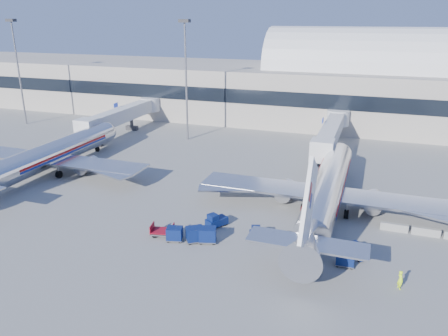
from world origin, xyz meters
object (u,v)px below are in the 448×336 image
at_px(jetbridge_mid, 125,114).
at_px(tug_right, 357,251).
at_px(jetbridge_near, 332,131).
at_px(barrier_mid, 426,232).
at_px(mast_west, 186,63).
at_px(cart_train_b, 195,234).
at_px(mast_far_west, 16,57).
at_px(tug_lead, 260,234).
at_px(ramp_worker, 400,280).
at_px(cart_solo_far, 345,258).
at_px(airliner_main, 327,190).
at_px(cart_train_a, 208,235).
at_px(barrier_near, 394,227).
at_px(tug_left, 216,221).
at_px(airliner_mid, 47,156).
at_px(cart_train_c, 175,234).
at_px(cart_solo_near, 308,264).
at_px(cart_open_red, 163,232).

distance_m(jetbridge_mid, tug_right, 60.79).
relative_size(jetbridge_near, barrier_mid, 9.17).
xyz_separation_m(mast_west, barrier_mid, (41.30, -28.00, -14.34)).
bearing_deg(jetbridge_mid, cart_train_b, -50.31).
height_order(mast_far_west, tug_lead, mast_far_west).
distance_m(jetbridge_mid, mast_far_west, 27.82).
bearing_deg(ramp_worker, cart_solo_far, 37.00).
bearing_deg(airliner_main, mast_far_west, 159.99).
bearing_deg(cart_train_a, jetbridge_mid, 114.50).
relative_size(barrier_near, tug_left, 1.07).
height_order(airliner_mid, cart_train_c, airliner_mid).
bearing_deg(cart_train_c, tug_lead, 5.93).
relative_size(jetbridge_near, cart_solo_far, 15.00).
relative_size(tug_left, cart_train_b, 1.18).
bearing_deg(ramp_worker, jetbridge_mid, 24.85).
bearing_deg(cart_train_b, mast_far_west, 111.57).
xyz_separation_m(barrier_near, tug_right, (-3.63, -7.33, 0.20)).
relative_size(airliner_main, cart_train_c, 18.50).
distance_m(tug_lead, ramp_worker, 14.80).
xyz_separation_m(cart_solo_near, cart_solo_far, (3.22, 2.62, -0.15)).
bearing_deg(tug_right, airliner_mid, -148.04).
bearing_deg(tug_right, airliner_main, 157.90).
bearing_deg(cart_train_c, tug_right, -4.87).
height_order(jetbridge_near, jetbridge_mid, same).
height_order(tug_left, cart_train_b, cart_train_b).
height_order(cart_train_c, cart_solo_near, cart_solo_near).
height_order(barrier_mid, cart_solo_far, cart_solo_far).
bearing_deg(cart_solo_far, cart_train_a, 178.65).
distance_m(jetbridge_near, cart_solo_near, 41.00).
height_order(barrier_mid, tug_left, tug_left).
bearing_deg(cart_solo_near, mast_far_west, 152.67).
bearing_deg(jetbridge_mid, airliner_mid, -84.78).
bearing_deg(mast_far_west, cart_train_a, -32.43).
distance_m(airliner_mid, tug_right, 47.46).
bearing_deg(cart_train_a, tug_right, -8.59).
xyz_separation_m(mast_far_west, barrier_mid, (81.30, -28.00, -14.34)).
relative_size(mast_west, tug_lead, 8.31).
bearing_deg(cart_solo_near, cart_train_c, 176.01).
distance_m(tug_right, cart_train_b, 16.88).
bearing_deg(cart_train_b, barrier_mid, -12.49).
xyz_separation_m(cart_train_a, cart_train_b, (-1.32, -0.37, 0.00)).
bearing_deg(cart_train_a, mast_far_west, 130.97).
height_order(jetbridge_near, mast_west, mast_west).
distance_m(cart_train_c, cart_solo_far, 17.87).
height_order(jetbridge_mid, tug_right, jetbridge_mid).
height_order(cart_train_a, cart_open_red, cart_train_a).
bearing_deg(cart_solo_far, jetbridge_mid, 139.56).
bearing_deg(airliner_mid, tug_lead, -15.05).
bearing_deg(cart_solo_far, jetbridge_near, 96.79).
xyz_separation_m(airliner_mid, tug_left, (30.56, -8.24, -2.18)).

